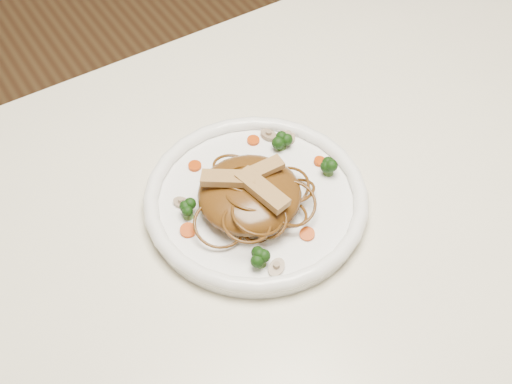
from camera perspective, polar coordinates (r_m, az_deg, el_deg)
table at (r=1.00m, az=3.59°, el=-4.86°), size 1.20×0.80×0.75m
plate at (r=0.91m, az=0.00°, el=-0.89°), size 0.36×0.36×0.02m
noodle_mound at (r=0.88m, az=-0.52°, el=-0.17°), size 0.16×0.16×0.04m
chicken_a at (r=0.87m, az=0.41°, el=1.79°), size 0.06×0.02×0.01m
chicken_b at (r=0.86m, az=-2.23°, el=1.11°), size 0.07×0.06×0.01m
chicken_c at (r=0.85m, az=0.52°, el=0.17°), size 0.04×0.08×0.01m
broccoli_0 at (r=0.96m, az=2.08°, el=4.17°), size 0.03×0.03×0.03m
broccoli_1 at (r=0.88m, az=-5.55°, el=-1.40°), size 0.03×0.03×0.03m
broccoli_2 at (r=0.83m, az=0.38°, el=-5.33°), size 0.02×0.02×0.03m
broccoli_3 at (r=0.93m, az=5.95°, el=2.22°), size 0.03×0.03×0.03m
carrot_0 at (r=0.97m, az=-0.22°, el=4.19°), size 0.02×0.02×0.00m
carrot_1 at (r=0.87m, az=-5.51°, el=-3.12°), size 0.03×0.03×0.00m
carrot_2 at (r=0.95m, az=5.21°, el=2.47°), size 0.02×0.02×0.00m
carrot_3 at (r=0.94m, az=-4.98°, el=2.11°), size 0.02×0.02×0.00m
carrot_4 at (r=0.87m, az=4.16°, el=-3.42°), size 0.02×0.02×0.00m
mushroom_0 at (r=0.84m, az=1.66°, el=-6.14°), size 0.03×0.03×0.01m
mushroom_1 at (r=0.98m, az=2.62°, el=4.51°), size 0.03×0.03×0.01m
mushroom_2 at (r=0.90m, az=-6.07°, el=-0.88°), size 0.03×0.03×0.01m
mushroom_3 at (r=0.98m, az=1.03°, el=4.62°), size 0.03×0.03×0.01m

